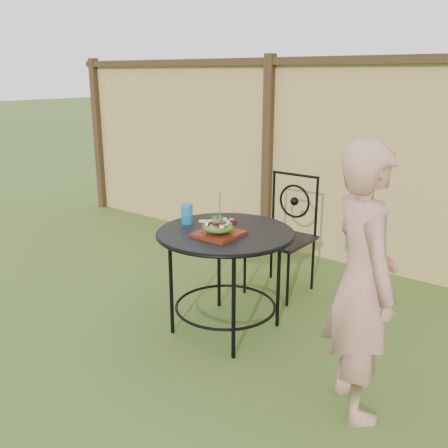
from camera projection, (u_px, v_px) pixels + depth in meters
name	position (u px, v px, depth m)	size (l,w,h in m)	color
ground	(252.00, 391.00, 2.82)	(60.00, 60.00, 0.00)	#2C4917
fence	(400.00, 169.00, 4.21)	(8.00, 0.12, 1.90)	#D8BB6A
patio_table	(226.00, 251.00, 3.33)	(0.92, 0.92, 0.72)	black
patio_chair	(284.00, 231.00, 4.02)	(0.46, 0.46, 0.95)	black
diner	(362.00, 283.00, 2.49)	(0.52, 0.34, 1.44)	#AD7763
salad_plate	(219.00, 234.00, 3.19)	(0.27, 0.27, 0.02)	#4D140B
salad	(219.00, 226.00, 3.18)	(0.21, 0.21, 0.08)	#235614
fork	(220.00, 207.00, 3.13)	(0.01, 0.01, 0.18)	silver
drinking_glass	(187.00, 214.00, 3.43)	(0.08, 0.08, 0.14)	#0E6DA2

